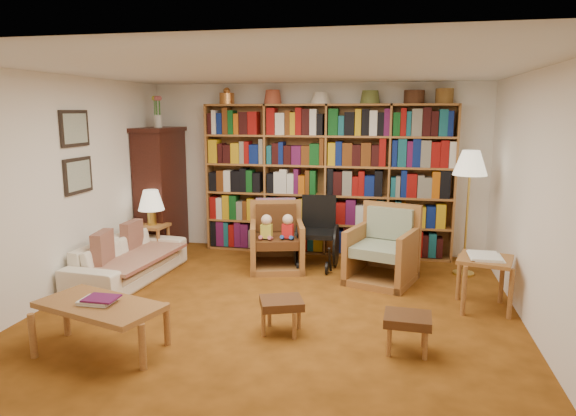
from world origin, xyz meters
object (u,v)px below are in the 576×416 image
(armchair_sage, at_px, (382,252))
(side_table_papers, at_px, (485,266))
(wheelchair, at_px, (317,234))
(footstool_b, at_px, (408,322))
(side_table_lamp, at_px, (153,234))
(coffee_table, at_px, (100,309))
(footstool_a, at_px, (282,305))
(sofa, at_px, (129,260))
(armchair_leather, at_px, (278,240))
(floor_lamp, at_px, (470,168))

(armchair_sage, relative_size, side_table_papers, 1.54)
(wheelchair, distance_m, footstool_b, 2.68)
(armchair_sage, bearing_deg, wheelchair, 153.78)
(side_table_lamp, relative_size, coffee_table, 0.42)
(footstool_a, bearing_deg, sofa, 152.91)
(footstool_b, bearing_deg, wheelchair, 115.75)
(armchair_leather, distance_m, floor_lamp, 2.65)
(sofa, relative_size, coffee_table, 1.47)
(sofa, relative_size, wheelchair, 1.87)
(armchair_sage, distance_m, footstool_b, 2.00)
(armchair_sage, height_order, coffee_table, armchair_sage)
(side_table_papers, relative_size, footstool_b, 1.55)
(wheelchair, xyz_separation_m, coffee_table, (-1.48, -2.95, -0.04))
(sofa, distance_m, wheelchair, 2.49)
(armchair_sage, xyz_separation_m, floor_lamp, (1.05, 0.42, 1.03))
(side_table_papers, bearing_deg, footstool_b, -124.44)
(armchair_sage, height_order, footstool_a, armchair_sage)
(sofa, height_order, footstool_b, sofa)
(sofa, distance_m, floor_lamp, 4.44)
(floor_lamp, xyz_separation_m, side_table_papers, (0.05, -1.20, -0.91))
(armchair_sage, relative_size, footstool_a, 2.05)
(footstool_b, bearing_deg, footstool_a, 171.79)
(wheelchair, bearing_deg, sofa, -153.37)
(footstool_a, height_order, footstool_b, footstool_b)
(side_table_lamp, distance_m, armchair_sage, 3.21)
(armchair_leather, bearing_deg, side_table_lamp, -177.92)
(wheelchair, xyz_separation_m, floor_lamp, (1.93, -0.02, 0.96))
(side_table_lamp, xyz_separation_m, floor_lamp, (4.25, 0.22, 1.01))
(sofa, distance_m, coffee_table, 1.98)
(sofa, height_order, side_table_papers, side_table_papers)
(armchair_leather, distance_m, side_table_papers, 2.70)
(sofa, relative_size, armchair_leather, 1.97)
(armchair_leather, relative_size, floor_lamp, 0.57)
(floor_lamp, relative_size, side_table_papers, 2.49)
(sofa, distance_m, side_table_lamp, 0.89)
(sofa, relative_size, side_table_lamp, 3.47)
(armchair_sage, height_order, footstool_b, armchair_sage)
(armchair_sage, bearing_deg, side_table_papers, -35.59)
(footstool_a, bearing_deg, armchair_leather, 103.60)
(side_table_papers, distance_m, coffee_table, 3.87)
(sofa, height_order, wheelchair, wheelchair)
(side_table_papers, bearing_deg, side_table_lamp, 167.16)
(armchair_sage, distance_m, side_table_papers, 1.35)
(sofa, bearing_deg, side_table_lamp, 10.17)
(sofa, distance_m, side_table_papers, 4.21)
(side_table_lamp, height_order, armchair_sage, armchair_sage)
(footstool_b, bearing_deg, armchair_leather, 126.75)
(armchair_leather, relative_size, footstool_a, 1.87)
(floor_lamp, xyz_separation_m, footstool_b, (-0.77, -2.39, -1.11))
(wheelchair, distance_m, coffee_table, 3.30)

